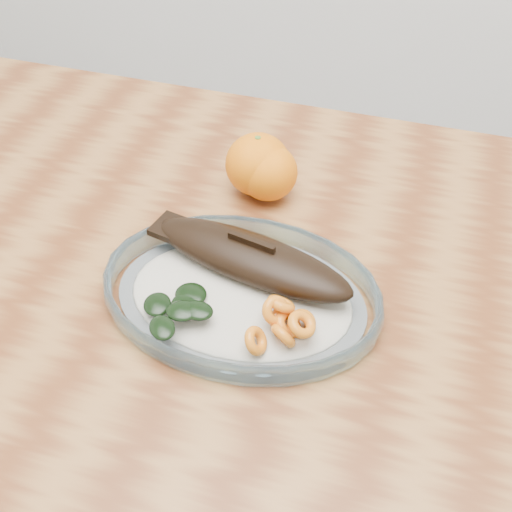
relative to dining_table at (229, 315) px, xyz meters
name	(u,v)px	position (x,y,z in m)	size (l,w,h in m)	color
dining_table	(229,315)	(0.00, 0.00, 0.00)	(1.20, 0.80, 0.75)	brown
plated_meal	(241,290)	(0.04, -0.06, 0.12)	(0.59, 0.59, 0.08)	white
orange_left	(258,164)	(-0.01, 0.15, 0.14)	(0.09, 0.09, 0.09)	#FF5A05
orange_right	(268,172)	(0.01, 0.15, 0.14)	(0.08, 0.08, 0.08)	#FF5A05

